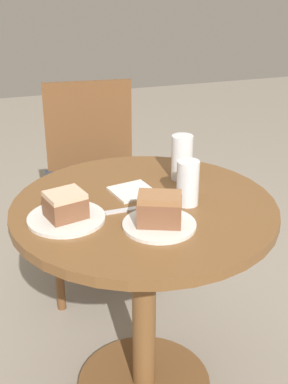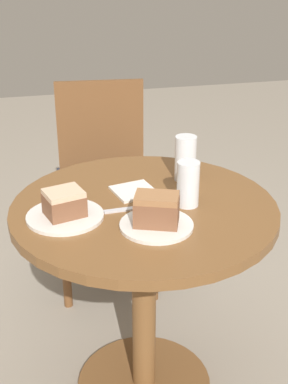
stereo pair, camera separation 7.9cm
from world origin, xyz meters
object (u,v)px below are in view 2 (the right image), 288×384
Objects in this scene: plate_far at (65,216)px; cake_slice_near at (158,209)px; cake_slice_far at (64,203)px; glass_lemonade at (188,186)px; chair at (104,179)px; plate_near at (158,225)px; glass_water at (185,160)px.

plate_far is 1.57× the size of cake_slice_near.
glass_lemonade is at bearing -0.57° from cake_slice_far.
chair reaches higher than plate_far.
chair reaches higher than glass_lemonade.
plate_far is at bearing 179.43° from glass_lemonade.
glass_lemonade is (0.12, 0.11, 0.01)m from cake_slice_near.
chair is at bearing 97.74° from glass_lemonade.
cake_slice_far is (0.00, -0.00, 0.04)m from plate_far.
chair is 3.96× the size of plate_far.
plate_near is 1.45× the size of cake_slice_near.
cake_slice_far is at bearing -90.00° from plate_far.
chair is at bearing 89.60° from cake_slice_near.
chair is 0.87m from glass_lemonade.
glass_lemonade reaches higher than plate_far.
plate_far is (-0.24, -0.81, 0.26)m from chair.
cake_slice_far is (-0.24, -0.81, 0.30)m from chair.
plate_far is 1.61× the size of glass_lemonade.
chair is 6.20× the size of cake_slice_near.
plate_near is (-0.01, -0.92, 0.26)m from chair.
chair reaches higher than plate_near.
plate_near is 0.05m from cake_slice_near.
cake_slice_far is at bearing 179.43° from glass_lemonade.
glass_lemonade is 0.92× the size of glass_water.
cake_slice_far is at bearing -156.69° from glass_water.
plate_far is 0.04m from cake_slice_far.
cake_slice_far is at bearing -100.57° from chair.
cake_slice_near is (0.00, 0.00, 0.05)m from plate_near.
glass_lemonade is at bearing -105.58° from glass_water.
cake_slice_near is 0.95× the size of glass_water.
cake_slice_near reaches higher than cake_slice_far.
glass_water is (0.40, 0.17, 0.06)m from plate_far.
glass_lemonade is (0.12, 0.11, 0.06)m from plate_near.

